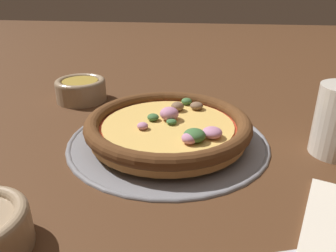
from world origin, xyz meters
TOP-DOWN VIEW (x-y plane):
  - ground_plane at (0.00, 0.00)m, footprint 3.00×3.00m
  - pizza_tray at (0.00, 0.00)m, footprint 0.33×0.33m
  - pizza at (0.00, 0.00)m, footprint 0.27×0.27m
  - bowl_near at (-0.17, -0.21)m, footprint 0.11×0.11m

SIDE VIEW (x-z plane):
  - ground_plane at x=0.00m, z-range 0.00..0.00m
  - pizza_tray at x=0.00m, z-range 0.00..0.01m
  - bowl_near at x=-0.17m, z-range 0.00..0.05m
  - pizza at x=0.00m, z-range 0.01..0.05m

